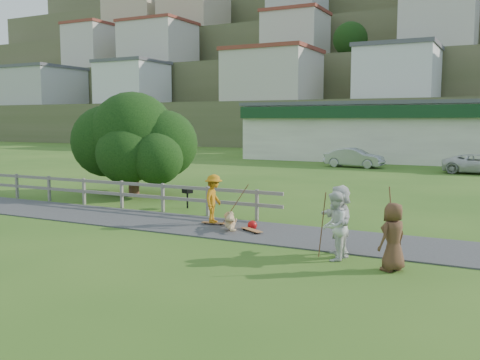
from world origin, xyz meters
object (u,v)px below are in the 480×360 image
at_px(spectator_c, 393,237).
at_px(tree, 133,158).
at_px(spectator_a, 335,226).
at_px(car_silver, 354,158).
at_px(skater_rider, 214,202).
at_px(car_white, 480,164).
at_px(bbq, 187,198).
at_px(spectator_d, 340,220).
at_px(skater_fallen, 231,220).

xyz_separation_m(spectator_c, tree, (-13.57, 7.66, 0.92)).
distance_m(spectator_a, car_silver, 27.52).
xyz_separation_m(skater_rider, car_white, (6.97, 23.05, -0.15)).
bearing_deg(skater_rider, car_silver, -6.80).
bearing_deg(bbq, spectator_d, -8.49).
relative_size(skater_rider, car_silver, 0.37).
distance_m(skater_fallen, tree, 9.69).
bearing_deg(car_white, spectator_a, 175.19).
bearing_deg(spectator_d, skater_fallen, -145.82).
xyz_separation_m(skater_fallen, spectator_a, (4.06, -2.08, 0.56)).
bearing_deg(spectator_a, skater_rider, -119.07).
relative_size(spectator_a, spectator_d, 0.94).
xyz_separation_m(spectator_c, spectator_d, (-1.52, 0.82, 0.12)).
relative_size(skater_rider, skater_fallen, 0.95).
xyz_separation_m(spectator_a, spectator_c, (1.50, -0.33, -0.06)).
relative_size(spectator_c, car_silver, 0.37).
bearing_deg(spectator_c, tree, -92.29).
bearing_deg(spectator_d, tree, -154.00).
bearing_deg(skater_fallen, spectator_a, -57.94).
relative_size(skater_fallen, bbq, 2.10).
relative_size(skater_rider, spectator_c, 1.01).
bearing_deg(car_white, spectator_c, 178.56).
relative_size(spectator_d, car_white, 0.39).
bearing_deg(skater_rider, spectator_d, -123.00).
bearing_deg(skater_fallen, car_white, 44.56).
bearing_deg(car_silver, skater_rider, -172.22).
xyz_separation_m(car_silver, tree, (-5.40, -19.36, 1.00)).
bearing_deg(spectator_a, spectator_c, 75.38).
xyz_separation_m(spectator_d, bbq, (-7.59, 4.57, -0.52)).
height_order(skater_fallen, car_silver, car_silver).
bearing_deg(spectator_a, car_white, 173.06).
bearing_deg(spectator_c, bbq, -93.47).
relative_size(spectator_a, car_white, 0.37).
bearing_deg(spectator_c, car_white, -154.08).
xyz_separation_m(skater_fallen, spectator_d, (4.04, -1.58, 0.61)).
bearing_deg(bbq, skater_rider, -21.25).
height_order(skater_fallen, bbq, bbq).
height_order(spectator_a, tree, tree).
xyz_separation_m(spectator_a, car_white, (2.06, 25.53, -0.21)).
xyz_separation_m(skater_fallen, bbq, (-3.56, 2.99, 0.09)).
xyz_separation_m(spectator_c, car_white, (0.56, 25.85, -0.15)).
relative_size(spectator_d, car_silver, 0.42).
distance_m(skater_rider, skater_fallen, 1.06).
xyz_separation_m(skater_fallen, car_silver, (-2.62, 24.62, 0.41)).
bearing_deg(spectator_c, car_silver, -136.01).
distance_m(spectator_a, tree, 14.16).
bearing_deg(skater_fallen, car_silver, 65.24).
xyz_separation_m(skater_rider, tree, (-7.17, 4.87, 0.91)).
xyz_separation_m(spectator_a, tree, (-12.07, 7.34, 0.86)).
xyz_separation_m(skater_fallen, spectator_c, (5.56, -2.40, 0.49)).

